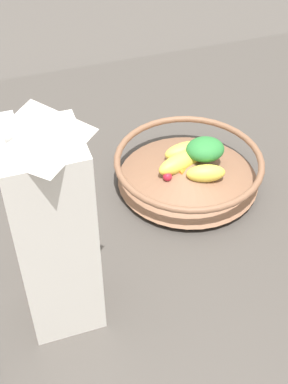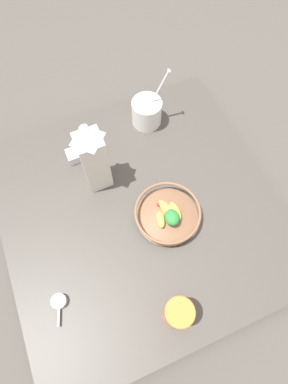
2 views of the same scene
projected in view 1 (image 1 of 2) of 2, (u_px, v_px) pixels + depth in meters
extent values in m
plane|color=#4C4742|center=(160.00, 245.00, 0.79)|extent=(6.00, 6.00, 0.00)
cube|color=#47423D|center=(160.00, 235.00, 0.78)|extent=(0.95, 0.95, 0.04)
cylinder|color=brown|center=(187.00, 181.00, 0.83)|extent=(0.12, 0.12, 0.01)
cone|color=brown|center=(188.00, 170.00, 0.81)|extent=(0.22, 0.22, 0.04)
torus|color=brown|center=(189.00, 160.00, 0.80)|extent=(0.23, 0.23, 0.01)
ellipsoid|color=#EFD64C|center=(206.00, 173.00, 0.78)|extent=(0.04, 0.06, 0.03)
ellipsoid|color=#EFD64C|center=(186.00, 151.00, 0.82)|extent=(0.03, 0.07, 0.03)
ellipsoid|color=#EFD64C|center=(181.00, 162.00, 0.80)|extent=(0.05, 0.09, 0.03)
cylinder|color=orange|center=(190.00, 166.00, 0.80)|extent=(0.04, 0.05, 0.01)
sphere|color=red|center=(167.00, 177.00, 0.78)|extent=(0.01, 0.01, 0.01)
sphere|color=red|center=(199.00, 158.00, 0.82)|extent=(0.01, 0.01, 0.01)
sphere|color=red|center=(187.00, 163.00, 0.81)|extent=(0.02, 0.02, 0.02)
ellipsoid|color=#2D7F38|center=(205.00, 149.00, 0.80)|extent=(0.06, 0.07, 0.03)
cube|color=silver|center=(54.00, 237.00, 0.57)|extent=(0.08, 0.08, 0.26)
pyramid|color=silver|center=(34.00, 121.00, 0.47)|extent=(0.08, 0.08, 0.05)
cylinder|color=white|center=(9.00, 128.00, 0.47)|extent=(0.03, 0.01, 0.03)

